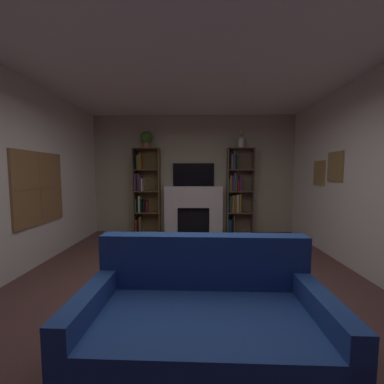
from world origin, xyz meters
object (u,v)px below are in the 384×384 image
bookshelf_right (237,191)px  vase_with_flowers (241,142)px  tv (194,175)px  couch (204,328)px  fireplace (193,209)px  potted_plant (146,139)px  bookshelf_left (144,191)px

bookshelf_right → vase_with_flowers: bearing=-31.7°
tv → bookshelf_right: 1.10m
vase_with_flowers → couch: size_ratio=0.24×
fireplace → bookshelf_right: size_ratio=0.74×
fireplace → potted_plant: (-1.10, -0.04, 1.64)m
couch → fireplace: bearing=91.9°
potted_plant → couch: 4.48m
vase_with_flowers → tv: bearing=173.8°
fireplace → couch: 3.91m
fireplace → bookshelf_left: 1.24m
fireplace → couch: bearing=-88.1°
bookshelf_left → tv: bearing=4.1°
tv → potted_plant: potted_plant is taller
fireplace → bookshelf_right: bookshelf_right is taller
bookshelf_left → vase_with_flowers: size_ratio=4.84×
tv → vase_with_flowers: 1.33m
bookshelf_right → potted_plant: size_ratio=5.19×
fireplace → tv: tv is taller
fireplace → couch: (0.13, -3.90, -0.29)m
bookshelf_right → vase_with_flowers: vase_with_flowers is taller
bookshelf_left → bookshelf_right: same height
vase_with_flowers → fireplace: bearing=177.8°
potted_plant → fireplace: bearing=2.3°
potted_plant → vase_with_flowers: size_ratio=0.93×
bookshelf_left → couch: bookshelf_left is taller
potted_plant → tv: bearing=6.3°
tv → bookshelf_right: bearing=-4.2°
bookshelf_right → couch: bookshelf_right is taller
tv → bookshelf_left: size_ratio=0.49×
tv → vase_with_flowers: bearing=-6.2°
bookshelf_left → couch: 4.16m
tv → potted_plant: 1.38m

